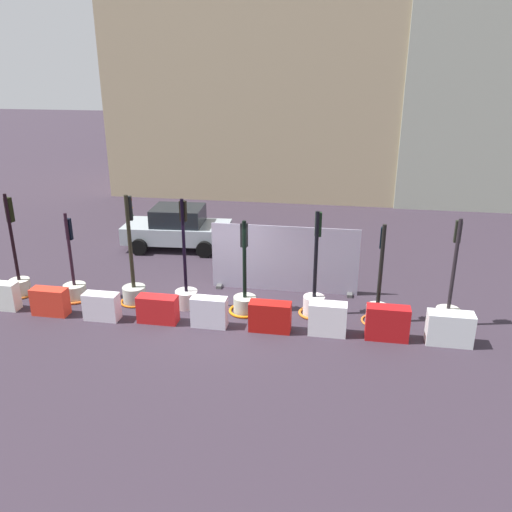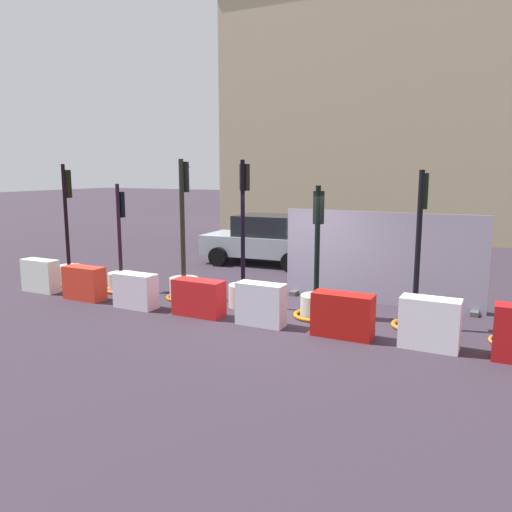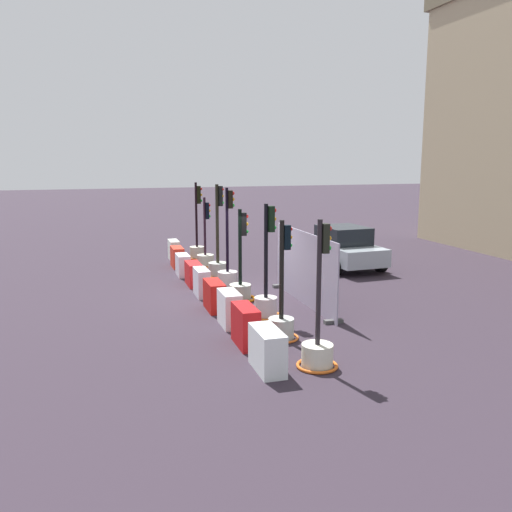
# 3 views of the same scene
# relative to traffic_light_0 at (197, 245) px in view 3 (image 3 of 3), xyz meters

# --- Properties ---
(ground_plane) EXTENTS (120.00, 120.00, 0.00)m
(ground_plane) POSITION_rel_traffic_light_0_xyz_m (6.27, -0.20, -0.57)
(ground_plane) COLOR #322833
(traffic_light_0) EXTENTS (0.80, 0.80, 3.18)m
(traffic_light_0) POSITION_rel_traffic_light_0_xyz_m (0.00, 0.00, 0.00)
(traffic_light_0) COLOR beige
(traffic_light_0) RESTS_ON ground_plane
(traffic_light_1) EXTENTS (0.87, 0.87, 2.69)m
(traffic_light_1) POSITION_rel_traffic_light_0_xyz_m (1.81, -0.03, -0.18)
(traffic_light_1) COLOR beige
(traffic_light_1) RESTS_ON ground_plane
(traffic_light_2) EXTENTS (0.86, 0.86, 3.27)m
(traffic_light_2) POSITION_rel_traffic_light_0_xyz_m (3.66, 0.04, -0.05)
(traffic_light_2) COLOR #AAAFA3
(traffic_light_2) RESTS_ON ground_plane
(traffic_light_3) EXTENTS (0.65, 0.65, 3.24)m
(traffic_light_3) POSITION_rel_traffic_light_0_xyz_m (5.27, 0.00, 0.02)
(traffic_light_3) COLOR beige
(traffic_light_3) RESTS_ON ground_plane
(traffic_light_4) EXTENTS (0.93, 0.93, 2.71)m
(traffic_light_4) POSITION_rel_traffic_light_0_xyz_m (7.00, -0.04, -0.12)
(traffic_light_4) COLOR #B2B8A5
(traffic_light_4) RESTS_ON ground_plane
(traffic_light_5) EXTENTS (0.86, 0.86, 3.02)m
(traffic_light_5) POSITION_rel_traffic_light_0_xyz_m (8.96, 0.13, -0.05)
(traffic_light_5) COLOR silver
(traffic_light_5) RESTS_ON ground_plane
(traffic_light_6) EXTENTS (0.84, 0.84, 2.80)m
(traffic_light_6) POSITION_rel_traffic_light_0_xyz_m (10.69, -0.06, -0.09)
(traffic_light_6) COLOR silver
(traffic_light_6) RESTS_ON ground_plane
(traffic_light_7) EXTENTS (0.85, 0.85, 3.02)m
(traffic_light_7) POSITION_rel_traffic_light_0_xyz_m (12.56, 0.05, -0.10)
(traffic_light_7) COLOR beige
(traffic_light_7) RESTS_ON ground_plane
(construction_barrier_0) EXTENTS (1.00, 0.38, 0.82)m
(construction_barrier_0) POSITION_rel_traffic_light_0_xyz_m (0.05, -0.99, -0.16)
(construction_barrier_0) COLOR white
(construction_barrier_0) RESTS_ON ground_plane
(construction_barrier_1) EXTENTS (1.01, 0.43, 0.79)m
(construction_barrier_1) POSITION_rel_traffic_light_0_xyz_m (1.62, -1.09, -0.18)
(construction_barrier_1) COLOR red
(construction_barrier_1) RESTS_ON ground_plane
(construction_barrier_2) EXTENTS (0.97, 0.43, 0.77)m
(construction_barrier_2) POSITION_rel_traffic_light_0_xyz_m (3.18, -1.13, -0.19)
(construction_barrier_2) COLOR silver
(construction_barrier_2) RESTS_ON ground_plane
(construction_barrier_3) EXTENTS (1.10, 0.44, 0.76)m
(construction_barrier_3) POSITION_rel_traffic_light_0_xyz_m (4.77, -1.04, -0.19)
(construction_barrier_3) COLOR red
(construction_barrier_3) RESTS_ON ground_plane
(construction_barrier_4) EXTENTS (0.97, 0.39, 0.84)m
(construction_barrier_4) POSITION_rel_traffic_light_0_xyz_m (6.22, -1.06, -0.15)
(construction_barrier_4) COLOR silver
(construction_barrier_4) RESTS_ON ground_plane
(construction_barrier_5) EXTENTS (1.11, 0.44, 0.81)m
(construction_barrier_5) POSITION_rel_traffic_light_0_xyz_m (7.87, -1.03, -0.17)
(construction_barrier_5) COLOR #B11410
(construction_barrier_5) RESTS_ON ground_plane
(construction_barrier_6) EXTENTS (0.99, 0.44, 0.88)m
(construction_barrier_6) POSITION_rel_traffic_light_0_xyz_m (9.37, -0.98, -0.13)
(construction_barrier_6) COLOR white
(construction_barrier_6) RESTS_ON ground_plane
(construction_barrier_7) EXTENTS (1.10, 0.42, 0.91)m
(construction_barrier_7) POSITION_rel_traffic_light_0_xyz_m (10.89, -0.99, -0.11)
(construction_barrier_7) COLOR red
(construction_barrier_7) RESTS_ON ground_plane
(construction_barrier_8) EXTENTS (1.14, 0.49, 0.85)m
(construction_barrier_8) POSITION_rel_traffic_light_0_xyz_m (12.43, -0.98, -0.14)
(construction_barrier_8) COLOR white
(construction_barrier_8) RESTS_ON ground_plane
(car_silver_hatchback) EXTENTS (4.05, 2.35, 1.59)m
(car_silver_hatchback) POSITION_rel_traffic_light_0_xyz_m (3.47, 5.00, 0.21)
(car_silver_hatchback) COLOR #A4B1B8
(car_silver_hatchback) RESTS_ON ground_plane
(site_fence_panel) EXTENTS (4.52, 0.50, 2.10)m
(site_fence_panel) POSITION_rel_traffic_light_0_xyz_m (7.93, 1.61, 0.44)
(site_fence_panel) COLOR #9B94AC
(site_fence_panel) RESTS_ON ground_plane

